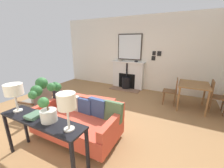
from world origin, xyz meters
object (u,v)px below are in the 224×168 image
mantel_bowl_near (121,60)px  fireplace (127,77)px  mantel_bowl_far (136,61)px  sofa (79,120)px  ottoman (98,106)px  dining_chair_by_back_wall (215,94)px  book_stack (35,115)px  table_lamp_near_end (14,90)px  potted_plant (46,99)px  console_table (42,125)px  armchair_accent (38,99)px  dining_table (193,88)px  table_lamp_far_end (67,102)px  dining_chair_near_fireplace (173,89)px

mantel_bowl_near → fireplace: bearing=83.9°
mantel_bowl_far → sofa: mantel_bowl_far is taller
ottoman → dining_chair_by_back_wall: bearing=119.5°
ottoman → book_stack: bearing=-0.1°
table_lamp_near_end → dining_chair_by_back_wall: bearing=135.8°
mantel_bowl_near → potted_plant: 4.28m
console_table → potted_plant: size_ratio=2.41×
mantel_bowl_far → armchair_accent: (3.27, -1.55, -0.68)m
mantel_bowl_near → sofa: bearing=9.7°
mantel_bowl_near → dining_chair_by_back_wall: (0.94, 3.23, -0.62)m
sofa → potted_plant: size_ratio=2.82×
fireplace → table_lamp_near_end: bearing=-4.4°
dining_table → ottoman: bearing=-55.2°
dining_table → book_stack: bearing=-34.3°
table_lamp_far_end → dining_chair_by_back_wall: 3.96m
dining_table → table_lamp_far_end: bearing=-25.2°
fireplace → armchair_accent: fireplace is taller
mantel_bowl_far → dining_chair_near_fireplace: bearing=58.1°
table_lamp_far_end → dining_chair_by_back_wall: bearing=147.8°
ottoman → armchair_accent: (0.76, -1.33, 0.23)m
armchair_accent → dining_chair_by_back_wall: size_ratio=0.93×
dining_chair_by_back_wall → fireplace: bearing=-107.4°
armchair_accent → table_lamp_far_end: size_ratio=1.63×
console_table → fireplace: bearing=-176.7°
ottoman → dining_table: dining_table is taller
mantel_bowl_near → dining_chair_near_fireplace: bearing=66.7°
table_lamp_far_end → potted_plant: (-0.03, -0.42, -0.04)m
sofa → armchair_accent: armchair_accent is taller
mantel_bowl_far → dining_chair_by_back_wall: 2.80m
mantel_bowl_near → dining_chair_by_back_wall: 3.42m
potted_plant → table_lamp_far_end: bearing=86.2°
mantel_bowl_near → ottoman: size_ratio=0.19×
armchair_accent → book_stack: (0.97, 1.33, 0.35)m
console_table → book_stack: book_stack is taller
book_stack → dining_chair_near_fireplace: size_ratio=0.30×
mantel_bowl_far → console_table: size_ratio=0.08×
mantel_bowl_far → ottoman: bearing=-4.9°
dining_table → armchair_accent: bearing=-57.0°
mantel_bowl_near → ottoman: mantel_bowl_near is taller
armchair_accent → book_stack: book_stack is taller
sofa → console_table: size_ratio=1.17×
mantel_bowl_far → dining_chair_by_back_wall: size_ratio=0.14×
fireplace → mantel_bowl_near: bearing=-96.1°
mantel_bowl_far → table_lamp_far_end: size_ratio=0.25×
armchair_accent → potted_plant: size_ratio=1.33×
dining_table → dining_chair_near_fireplace: dining_chair_near_fireplace is taller
sofa → book_stack: book_stack is taller
dining_chair_near_fireplace → dining_chair_by_back_wall: (0.00, 1.05, 0.03)m
mantel_bowl_near → table_lamp_far_end: 4.40m
potted_plant → book_stack: potted_plant is taller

